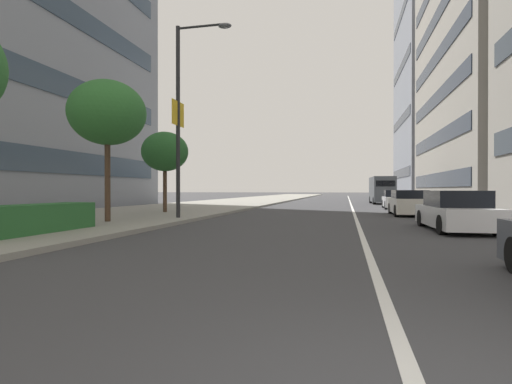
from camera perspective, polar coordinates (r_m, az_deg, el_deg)
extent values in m
cube|color=gray|center=(34.19, -6.77, -1.89)|extent=(160.00, 9.95, 0.15)
cube|color=silver|center=(37.22, 13.59, -1.83)|extent=(110.00, 0.16, 0.01)
cube|color=silver|center=(15.21, 26.84, -3.16)|extent=(4.49, 1.88, 0.67)
cube|color=black|center=(15.12, 26.92, -0.86)|extent=(2.41, 1.67, 0.55)
cylinder|color=black|center=(16.45, 22.79, -3.50)|extent=(0.63, 0.24, 0.62)
cylinder|color=black|center=(16.85, 28.07, -3.43)|extent=(0.63, 0.24, 0.62)
cylinder|color=black|center=(13.61, 25.31, -4.31)|extent=(0.63, 0.24, 0.62)
cylinder|color=black|center=(14.08, 31.57, -4.17)|extent=(0.63, 0.24, 0.62)
cube|color=beige|center=(23.25, 21.22, -1.81)|extent=(4.43, 1.80, 0.78)
cube|color=black|center=(23.07, 21.28, -0.30)|extent=(2.36, 1.65, 0.45)
cylinder|color=black|center=(24.61, 18.87, -2.23)|extent=(0.62, 0.22, 0.62)
cylinder|color=black|center=(24.82, 22.60, -2.21)|extent=(0.62, 0.22, 0.62)
cylinder|color=black|center=(21.71, 19.64, -2.57)|extent=(0.62, 0.22, 0.62)
cylinder|color=black|center=(21.95, 23.86, -2.55)|extent=(0.62, 0.22, 0.62)
cube|color=silver|center=(31.08, 19.67, -1.32)|extent=(4.74, 1.98, 0.73)
cube|color=black|center=(31.09, 19.67, -0.20)|extent=(2.55, 1.77, 0.50)
cylinder|color=black|center=(32.57, 17.93, -1.60)|extent=(0.63, 0.24, 0.62)
cylinder|color=black|center=(32.72, 20.90, -1.60)|extent=(0.63, 0.24, 0.62)
cylinder|color=black|center=(29.48, 18.30, -1.81)|extent=(0.63, 0.24, 0.62)
cylinder|color=black|center=(29.64, 21.57, -1.80)|extent=(0.63, 0.24, 0.62)
cube|color=#4C5156|center=(40.89, 17.73, 0.37)|extent=(5.59, 2.16, 2.44)
cube|color=black|center=(38.17, 18.21, 1.18)|extent=(0.09, 1.68, 0.56)
cylinder|color=black|center=(42.68, 16.24, -1.08)|extent=(0.73, 0.28, 0.72)
cylinder|color=black|center=(42.88, 18.63, -1.07)|extent=(0.73, 0.28, 0.72)
cylinder|color=black|center=(38.94, 16.73, -1.21)|extent=(0.73, 0.28, 0.72)
cylinder|color=black|center=(39.16, 19.35, -1.21)|extent=(0.73, 0.28, 0.72)
cylinder|color=#232326|center=(18.38, -11.20, 9.89)|extent=(0.18, 0.18, 8.61)
cylinder|color=#232326|center=(19.13, -7.95, 22.63)|extent=(0.10, 2.21, 0.10)
ellipsoid|color=slate|center=(18.77, -4.52, 22.83)|extent=(0.44, 0.60, 0.20)
cube|color=gold|center=(18.13, -11.67, 11.25)|extent=(0.56, 0.03, 1.10)
cube|color=gold|center=(18.76, -10.76, 10.89)|extent=(0.56, 0.03, 1.10)
cube|color=#28602D|center=(13.17, -29.66, -3.37)|extent=(4.35, 1.10, 0.82)
cylinder|color=#473323|center=(16.66, -20.67, 1.46)|extent=(0.22, 0.22, 3.17)
ellipsoid|color=#2D6B2D|center=(16.93, -20.69, 10.67)|extent=(3.00, 3.00, 2.55)
cylinder|color=#473323|center=(22.78, -13.02, 0.22)|extent=(0.22, 0.22, 2.42)
ellipsoid|color=#265B28|center=(22.88, -13.03, 5.72)|extent=(2.61, 2.61, 2.22)
cube|color=#232D3D|center=(46.41, 24.56, 1.57)|extent=(24.42, 0.08, 1.50)
cube|color=#232D3D|center=(46.71, 24.58, 6.92)|extent=(24.42, 0.08, 1.50)
cube|color=#232D3D|center=(47.41, 24.59, 12.15)|extent=(24.42, 0.08, 1.50)
cube|color=#232D3D|center=(48.49, 24.60, 17.19)|extent=(24.42, 0.08, 1.50)
cube|color=#232D3D|center=(49.92, 24.62, 21.97)|extent=(24.42, 0.08, 1.50)
cube|color=gray|center=(79.46, 26.78, 18.95)|extent=(22.83, 17.22, 53.63)
cube|color=#232D3D|center=(73.75, 20.19, 2.56)|extent=(20.55, 0.08, 1.50)
cube|color=#232D3D|center=(74.68, 20.21, 9.65)|extent=(20.55, 0.08, 1.50)
cube|color=#232D3D|center=(76.72, 20.22, 16.47)|extent=(20.55, 0.08, 1.50)
cube|color=#232D3D|center=(79.78, 20.24, 22.84)|extent=(20.55, 0.08, 1.50)
cube|color=#384756|center=(26.26, -28.80, 4.14)|extent=(26.87, 0.08, 1.50)
cube|color=#384756|center=(27.03, -28.83, 14.48)|extent=(26.87, 0.08, 1.50)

